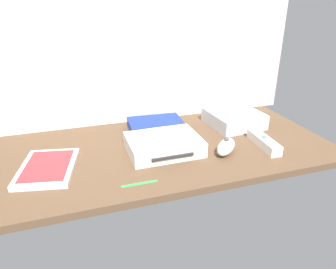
# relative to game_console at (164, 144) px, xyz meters

# --- Properties ---
(ground_plane) EXTENTS (1.00, 0.48, 0.02)m
(ground_plane) POSITION_rel_game_console_xyz_m (0.02, 0.03, -0.03)
(ground_plane) COLOR brown
(ground_plane) RESTS_ON ground
(back_wall) EXTENTS (1.10, 0.01, 0.64)m
(back_wall) POSITION_rel_game_console_xyz_m (0.02, 0.27, 0.30)
(back_wall) COLOR silver
(back_wall) RESTS_ON ground
(game_console) EXTENTS (0.21, 0.17, 0.04)m
(game_console) POSITION_rel_game_console_xyz_m (0.00, 0.00, 0.00)
(game_console) COLOR white
(game_console) RESTS_ON ground_plane
(mini_computer) EXTENTS (0.18, 0.18, 0.05)m
(mini_computer) POSITION_rel_game_console_xyz_m (0.30, 0.12, 0.00)
(mini_computer) COLOR silver
(mini_computer) RESTS_ON ground_plane
(game_case) EXTENTS (0.17, 0.21, 0.02)m
(game_case) POSITION_rel_game_console_xyz_m (-0.32, -0.01, -0.01)
(game_case) COLOR white
(game_case) RESTS_ON ground_plane
(network_router) EXTENTS (0.19, 0.13, 0.03)m
(network_router) POSITION_rel_game_console_xyz_m (0.02, 0.16, -0.00)
(network_router) COLOR navy
(network_router) RESTS_ON ground_plane
(remote_wand) EXTENTS (0.05, 0.15, 0.03)m
(remote_wand) POSITION_rel_game_console_xyz_m (0.30, -0.07, -0.01)
(remote_wand) COLOR white
(remote_wand) RESTS_ON ground_plane
(remote_nunchuk) EXTENTS (0.10, 0.10, 0.05)m
(remote_nunchuk) POSITION_rel_game_console_xyz_m (0.17, -0.07, -0.00)
(remote_nunchuk) COLOR white
(remote_nunchuk) RESTS_ON ground_plane
(stylus_pen) EXTENTS (0.09, 0.01, 0.01)m
(stylus_pen) POSITION_rel_game_console_xyz_m (-0.11, -0.15, -0.02)
(stylus_pen) COLOR green
(stylus_pen) RESTS_ON ground_plane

